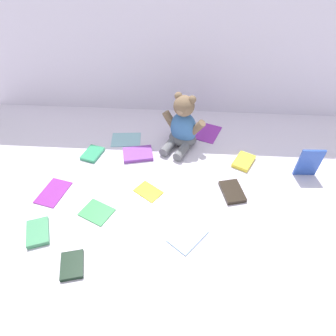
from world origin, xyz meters
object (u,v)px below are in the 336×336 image
object	(u,v)px
book_case_2	(93,154)
book_case_11	(38,232)
book_case_12	(148,191)
book_case_1	(72,265)
book_case_8	(53,192)
teddy_bear	(183,127)
book_case_4	(126,139)
book_case_5	(208,133)
book_case_6	(309,163)
book_case_10	(97,212)
book_case_9	(138,154)
book_case_3	(244,161)
book_case_0	(188,236)
book_case_7	(232,192)

from	to	relation	value
book_case_2	book_case_11	distance (m)	0.42
book_case_12	book_case_2	bearing A→B (deg)	89.24
book_case_1	book_case_12	size ratio (longest dim) A/B	0.96
book_case_8	book_case_12	distance (m)	0.36
teddy_bear	book_case_1	size ratio (longest dim) A/B	2.61
book_case_4	teddy_bear	bearing A→B (deg)	-97.57
book_case_5	book_case_8	distance (m)	0.72
teddy_bear	book_case_6	bearing A→B (deg)	4.68
book_case_4	book_case_11	distance (m)	0.56
book_case_4	book_case_10	size ratio (longest dim) A/B	1.24
book_case_9	book_case_11	size ratio (longest dim) A/B	1.16
book_case_3	teddy_bear	bearing A→B (deg)	4.80
book_case_8	book_case_9	distance (m)	0.37
book_case_0	book_case_1	size ratio (longest dim) A/B	1.32
teddy_bear	book_case_9	xyz separation A→B (m)	(-0.19, -0.09, -0.08)
book_case_11	book_case_3	bearing A→B (deg)	7.94
teddy_bear	book_case_1	bearing A→B (deg)	-93.02
book_case_10	book_case_12	xyz separation A→B (m)	(0.17, 0.11, 0.00)
book_case_0	book_case_11	world-z (taller)	book_case_11
book_case_5	book_case_6	bearing A→B (deg)	-13.50
book_case_6	book_case_9	xyz separation A→B (m)	(-0.67, 0.08, -0.06)
book_case_9	book_case_0	bearing A→B (deg)	16.09
book_case_2	book_case_10	world-z (taller)	book_case_2
book_case_10	book_case_7	bearing A→B (deg)	-50.01
book_case_1	book_case_5	size ratio (longest dim) A/B	0.67
book_case_2	book_case_10	distance (m)	0.32
book_case_1	book_case_9	world-z (taller)	book_case_9
book_case_4	book_case_9	distance (m)	0.12
book_case_8	book_case_11	bearing A→B (deg)	107.94
book_case_9	book_case_11	world-z (taller)	book_case_11
book_case_2	book_case_4	xyz separation A→B (m)	(0.13, 0.11, -0.00)
book_case_0	book_case_5	xyz separation A→B (m)	(0.08, 0.57, -0.00)
book_case_9	book_case_11	xyz separation A→B (m)	(-0.27, -0.42, 0.00)
book_case_8	book_case_9	world-z (taller)	book_case_9
teddy_bear	book_case_7	size ratio (longest dim) A/B	2.18
book_case_3	book_case_0	bearing A→B (deg)	87.53
book_case_9	book_case_1	bearing A→B (deg)	-26.53
book_case_2	book_case_3	size ratio (longest dim) A/B	0.94
book_case_1	book_case_11	size ratio (longest dim) A/B	0.87
book_case_9	book_case_2	bearing A→B (deg)	-100.00
book_case_4	book_case_12	bearing A→B (deg)	-161.88
book_case_0	book_case_8	world-z (taller)	book_case_0
book_case_3	book_case_4	distance (m)	0.53
book_case_2	book_case_11	world-z (taller)	book_case_11
book_case_11	book_case_6	bearing A→B (deg)	-1.37
teddy_bear	book_case_5	xyz separation A→B (m)	(0.12, 0.08, -0.09)
book_case_8	book_case_7	bearing A→B (deg)	-162.42
book_case_5	book_case_10	bearing A→B (deg)	-108.68
book_case_3	book_case_4	world-z (taller)	book_case_3
teddy_bear	book_case_9	world-z (taller)	teddy_bear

